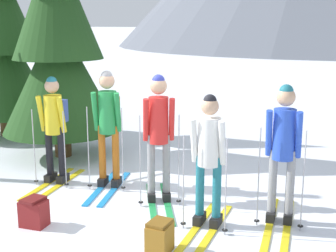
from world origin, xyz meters
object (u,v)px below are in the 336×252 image
(skier_in_red, at_px, (159,130))
(pine_tree_mid, at_px, (57,29))
(backpack_on_snow_front, at_px, (160,237))
(skier_in_blue, at_px, (283,146))
(backpack_on_snow_beside, at_px, (34,212))
(skier_in_yellow, at_px, (54,124))
(pine_tree_near, at_px, (0,28))
(skier_in_green, at_px, (108,121))
(skier_in_white, at_px, (209,156))

(skier_in_red, xyz_separation_m, pine_tree_mid, (-2.76, 1.22, 1.36))
(pine_tree_mid, xyz_separation_m, backpack_on_snow_front, (3.51, -2.60, -2.24))
(skier_in_blue, bearing_deg, backpack_on_snow_beside, -150.78)
(skier_in_yellow, bearing_deg, skier_in_blue, 1.70)
(skier_in_blue, relative_size, backpack_on_snow_front, 4.77)
(pine_tree_mid, height_order, backpack_on_snow_beside, pine_tree_mid)
(skier_in_blue, xyz_separation_m, pine_tree_near, (-6.77, 1.94, 1.39))
(skier_in_blue, bearing_deg, pine_tree_mid, 165.57)
(pine_tree_mid, bearing_deg, skier_in_red, -23.89)
(skier_in_red, height_order, backpack_on_snow_front, skier_in_red)
(skier_in_red, bearing_deg, pine_tree_near, 158.26)
(skier_in_green, relative_size, pine_tree_near, 0.35)
(skier_in_red, bearing_deg, skier_in_blue, 1.99)
(skier_in_green, height_order, pine_tree_mid, pine_tree_mid)
(skier_in_yellow, bearing_deg, backpack_on_snow_front, -27.18)
(skier_in_red, distance_m, skier_in_white, 1.08)
(skier_in_green, bearing_deg, skier_in_blue, -2.78)
(skier_in_red, xyz_separation_m, pine_tree_near, (-5.02, 2.00, 1.35))
(skier_in_green, distance_m, skier_in_blue, 2.74)
(skier_in_yellow, relative_size, skier_in_red, 0.94)
(skier_in_blue, bearing_deg, skier_in_red, -178.01)
(skier_in_blue, xyz_separation_m, pine_tree_mid, (-4.51, 1.16, 1.40))
(backpack_on_snow_front, xyz_separation_m, backpack_on_snow_beside, (-1.76, -0.11, 0.00))
(backpack_on_snow_front, relative_size, backpack_on_snow_beside, 1.00)
(skier_in_red, distance_m, backpack_on_snow_front, 1.80)
(skier_in_yellow, xyz_separation_m, skier_in_white, (2.81, -0.43, -0.05))
(backpack_on_snow_beside, bearing_deg, pine_tree_mid, 122.82)
(skier_in_red, bearing_deg, skier_in_yellow, -178.58)
(skier_in_yellow, distance_m, backpack_on_snow_beside, 1.85)
(skier_in_blue, xyz_separation_m, backpack_on_snow_beside, (-2.77, -1.55, -0.84))
(skier_in_green, xyz_separation_m, backpack_on_snow_front, (1.73, -1.57, -0.87))
(skier_in_green, relative_size, skier_in_blue, 1.02)
(backpack_on_snow_front, distance_m, backpack_on_snow_beside, 1.76)
(skier_in_green, distance_m, pine_tree_near, 4.62)
(skier_in_green, height_order, skier_in_red, skier_in_red)
(skier_in_red, relative_size, backpack_on_snow_front, 4.87)
(pine_tree_mid, xyz_separation_m, backpack_on_snow_beside, (1.75, -2.71, -2.24))
(skier_in_red, height_order, pine_tree_near, pine_tree_near)
(skier_in_yellow, height_order, backpack_on_snow_front, skier_in_yellow)
(pine_tree_near, height_order, pine_tree_mid, pine_tree_mid)
(pine_tree_mid, bearing_deg, pine_tree_near, 160.97)
(skier_in_yellow, bearing_deg, skier_in_green, 15.50)
(skier_in_yellow, height_order, pine_tree_near, pine_tree_near)
(pine_tree_mid, bearing_deg, skier_in_blue, -14.43)
(pine_tree_near, distance_m, backpack_on_snow_front, 7.05)
(skier_in_white, bearing_deg, backpack_on_snow_beside, -153.02)
(pine_tree_near, xyz_separation_m, backpack_on_snow_beside, (4.00, -3.49, -2.23))
(skier_in_yellow, xyz_separation_m, skier_in_blue, (3.61, 0.11, 0.05))
(skier_in_red, xyz_separation_m, backpack_on_snow_front, (0.75, -1.38, -0.88))
(skier_in_yellow, xyz_separation_m, pine_tree_near, (-3.17, 2.05, 1.44))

